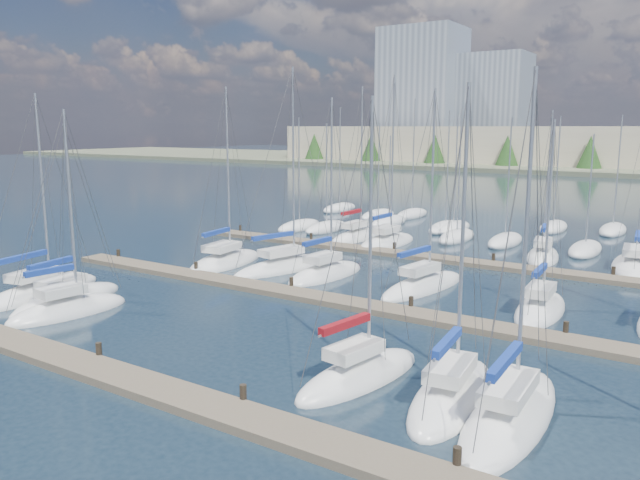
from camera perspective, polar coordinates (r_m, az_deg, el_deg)
The scene contains 21 objects.
ground at distance 75.83m, azimuth 19.45°, elevation 2.23°, with size 400.00×400.00×0.00m, color #1D2D3B.
dock_near at distance 25.24m, azimuth -15.49°, elevation -12.77°, with size 44.00×1.93×1.10m.
dock_mid at distance 35.42m, azimuth 1.80°, elevation -5.64°, with size 44.00×1.93×1.10m.
dock_far at distance 47.59m, azimuth 10.64°, elevation -1.67°, with size 44.00×1.93×1.10m.
sailboat_l at distance 35.88m, azimuth 19.49°, elevation -5.99°, with size 2.75×7.21×11.03m.
sailboat_j at distance 41.83m, azimuth 0.53°, elevation -3.10°, with size 3.09×7.50×12.51m.
sailboat_o at distance 53.50m, azimuth 6.16°, elevation -0.19°, with size 3.11×8.02×14.83m.
sailboat_n at distance 55.84m, azimuth 3.40°, elevation 0.30°, with size 2.52×7.84×14.10m.
sailboat_p at distance 50.30m, azimuth 19.70°, elevation -1.42°, with size 3.44×7.10×11.85m.
sailboat_k at distance 39.17m, azimuth 9.39°, elevation -4.16°, with size 3.46×8.65×12.87m.
sailboat_c at distance 36.28m, azimuth -22.04°, elevation -5.98°, with size 3.30×6.98×11.54m.
sailboat_i at distance 43.98m, azimuth -3.12°, elevation -2.44°, with size 4.61×9.36×14.63m.
sailboat_e at distance 24.07m, azimuth 11.97°, elevation -13.71°, with size 3.22×7.73×12.14m.
sailboat_a at distance 40.90m, azimuth -24.15°, elevation -4.35°, with size 4.21×9.12×12.55m.
sailboat_d at distance 25.31m, azimuth 3.61°, elevation -12.24°, with size 3.32×7.29×11.78m.
sailboat_b at distance 38.39m, azimuth -22.07°, elevation -5.12°, with size 3.49×7.94×10.82m.
sailboat_q at distance 49.56m, azimuth 26.85°, elevation -2.12°, with size 3.86×8.94×12.54m.
sailboat_f at distance 23.04m, azimuth 17.00°, elevation -15.09°, with size 2.76×8.83×12.54m.
sailboat_h at distance 46.08m, azimuth -8.66°, elevation -1.97°, with size 4.10×8.33×13.43m.
distant_boats at distance 61.71m, azimuth 11.87°, elevation 1.15°, with size 36.93×20.75×13.30m.
shoreline at distance 165.78m, azimuth 22.75°, elevation 8.68°, with size 400.00×60.00×38.00m.
Camera 1 is at (17.75, -13.05, 9.89)m, focal length 35.00 mm.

